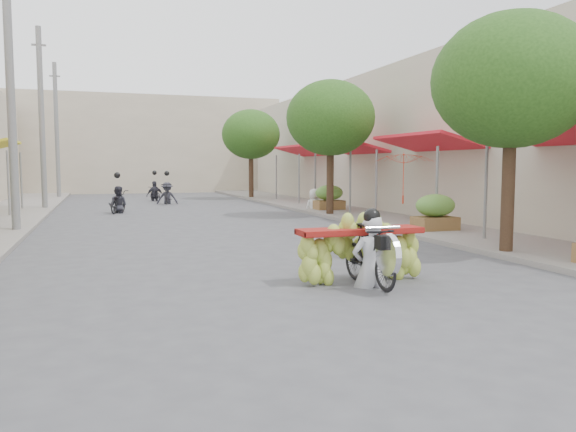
% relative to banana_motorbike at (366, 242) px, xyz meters
% --- Properties ---
extents(ground, '(120.00, 120.00, 0.00)m').
position_rel_banana_motorbike_xyz_m(ground, '(-1.16, -2.33, -0.72)').
color(ground, '#4E4E52').
rests_on(ground, ground).
extents(sidewalk_right, '(4.00, 60.00, 0.12)m').
position_rel_banana_motorbike_xyz_m(sidewalk_right, '(5.84, 12.67, -0.66)').
color(sidewalk_right, gray).
rests_on(sidewalk_right, ground).
extents(shophouse_row_right, '(9.77, 40.00, 6.00)m').
position_rel_banana_motorbike_xyz_m(shophouse_row_right, '(10.83, 11.67, 2.28)').
color(shophouse_row_right, '#BCB19B').
rests_on(shophouse_row_right, ground).
extents(far_building, '(20.00, 6.00, 7.00)m').
position_rel_banana_motorbike_xyz_m(far_building, '(-1.16, 35.67, 2.78)').
color(far_building, '#BDAE95').
rests_on(far_building, ground).
extents(utility_pole_mid, '(0.60, 0.24, 8.00)m').
position_rel_banana_motorbike_xyz_m(utility_pole_mid, '(-6.56, 9.67, 3.30)').
color(utility_pole_mid, slate).
rests_on(utility_pole_mid, ground).
extents(utility_pole_far, '(0.60, 0.24, 8.00)m').
position_rel_banana_motorbike_xyz_m(utility_pole_far, '(-6.56, 18.67, 3.30)').
color(utility_pole_far, slate).
rests_on(utility_pole_far, ground).
extents(utility_pole_back, '(0.60, 0.24, 8.00)m').
position_rel_banana_motorbike_xyz_m(utility_pole_back, '(-6.56, 27.67, 3.30)').
color(utility_pole_back, slate).
rests_on(utility_pole_back, ground).
extents(street_tree_near, '(3.40, 3.40, 5.25)m').
position_rel_banana_motorbike_xyz_m(street_tree_near, '(4.24, 1.67, 3.06)').
color(street_tree_near, '#3A2719').
rests_on(street_tree_near, ground).
extents(street_tree_mid, '(3.40, 3.40, 5.25)m').
position_rel_banana_motorbike_xyz_m(street_tree_mid, '(4.24, 11.67, 3.06)').
color(street_tree_mid, '#3A2719').
rests_on(street_tree_mid, ground).
extents(street_tree_far, '(3.40, 3.40, 5.25)m').
position_rel_banana_motorbike_xyz_m(street_tree_far, '(4.24, 23.67, 3.06)').
color(street_tree_far, '#3A2719').
rests_on(street_tree_far, ground).
extents(produce_crate_mid, '(1.20, 0.88, 1.16)m').
position_rel_banana_motorbike_xyz_m(produce_crate_mid, '(5.04, 5.67, -0.01)').
color(produce_crate_mid, brown).
rests_on(produce_crate_mid, ground).
extents(produce_crate_far, '(1.20, 0.88, 1.16)m').
position_rel_banana_motorbike_xyz_m(produce_crate_far, '(5.04, 13.67, -0.01)').
color(produce_crate_far, brown).
rests_on(produce_crate_far, ground).
extents(banana_motorbike, '(2.20, 1.86, 2.19)m').
position_rel_banana_motorbike_xyz_m(banana_motorbike, '(0.00, 0.00, 0.00)').
color(banana_motorbike, black).
rests_on(banana_motorbike, ground).
extents(market_umbrella, '(2.29, 2.29, 1.67)m').
position_rel_banana_motorbike_xyz_m(market_umbrella, '(4.93, 7.31, 1.71)').
color(market_umbrella, red).
rests_on(market_umbrella, ground).
extents(pedestrian, '(0.86, 0.52, 1.72)m').
position_rel_banana_motorbike_xyz_m(pedestrian, '(4.64, 14.40, 0.26)').
color(pedestrian, white).
rests_on(pedestrian, ground).
extents(bg_motorbike_a, '(1.13, 1.78, 1.95)m').
position_rel_banana_motorbike_xyz_m(bg_motorbike_a, '(-3.52, 16.02, 0.01)').
color(bg_motorbike_a, black).
rests_on(bg_motorbike_a, ground).
extents(bg_motorbike_b, '(1.14, 1.95, 1.95)m').
position_rel_banana_motorbike_xyz_m(bg_motorbike_b, '(-0.96, 20.86, 0.10)').
color(bg_motorbike_b, black).
rests_on(bg_motorbike_b, ground).
extents(bg_motorbike_c, '(1.07, 1.49, 1.95)m').
position_rel_banana_motorbike_xyz_m(bg_motorbike_c, '(-1.33, 23.58, 0.12)').
color(bg_motorbike_c, black).
rests_on(bg_motorbike_c, ground).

